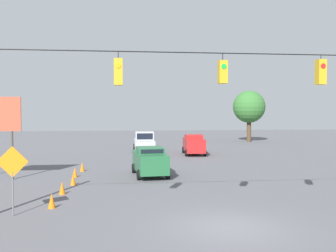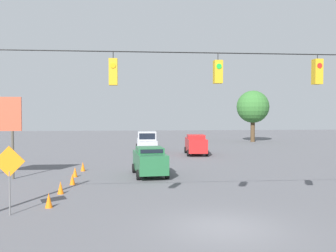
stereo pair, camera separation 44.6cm
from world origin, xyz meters
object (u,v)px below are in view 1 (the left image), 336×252
object	(u,v)px
traffic_cone_second	(62,188)
tree_horizon_left	(249,107)
traffic_cone_fourth	(75,172)
work_zone_sign	(12,167)
sedan_green_withflow_mid	(150,161)
traffic_cone_third	(73,179)
pickup_truck_silver_withflow_deep	(144,142)
traffic_cone_fifth	(82,167)
traffic_cone_nearest	(52,201)
overhead_signal_span	(222,105)
sedan_red_oncoming_deep	(194,144)

from	to	relation	value
traffic_cone_second	tree_horizon_left	xyz separation A→B (m)	(-20.37, -31.24, 4.53)
traffic_cone_fourth	work_zone_sign	size ratio (longest dim) A/B	0.23
sedan_green_withflow_mid	traffic_cone_third	distance (m)	5.33
pickup_truck_silver_withflow_deep	traffic_cone_third	world-z (taller)	pickup_truck_silver_withflow_deep
traffic_cone_third	traffic_cone_fifth	world-z (taller)	same
traffic_cone_nearest	work_zone_sign	size ratio (longest dim) A/B	0.23
overhead_signal_span	pickup_truck_silver_withflow_deep	xyz separation A→B (m)	(1.80, -25.76, -3.51)
traffic_cone_fifth	overhead_signal_span	bearing A→B (deg)	118.30
sedan_red_oncoming_deep	sedan_green_withflow_mid	xyz separation A→B (m)	(5.05, 11.63, -0.04)
pickup_truck_silver_withflow_deep	sedan_green_withflow_mid	bearing A→B (deg)	88.62
traffic_cone_nearest	work_zone_sign	bearing A→B (deg)	38.32
overhead_signal_span	traffic_cone_second	distance (m)	9.69
pickup_truck_silver_withflow_deep	sedan_green_withflow_mid	xyz separation A→B (m)	(0.37, 15.46, 0.01)
pickup_truck_silver_withflow_deep	tree_horizon_left	xyz separation A→B (m)	(-15.19, -10.75, 3.88)
sedan_green_withflow_mid	sedan_red_oncoming_deep	bearing A→B (deg)	-113.48
traffic_cone_nearest	traffic_cone_third	bearing A→B (deg)	-92.24
traffic_cone_third	tree_horizon_left	bearing A→B (deg)	-124.97
sedan_green_withflow_mid	pickup_truck_silver_withflow_deep	bearing A→B (deg)	-91.38
traffic_cone_fourth	work_zone_sign	xyz separation A→B (m)	(1.28, 8.82, 1.66)
sedan_red_oncoming_deep	work_zone_sign	world-z (taller)	work_zone_sign
overhead_signal_span	traffic_cone_second	world-z (taller)	overhead_signal_span
traffic_cone_nearest	traffic_cone_fourth	xyz separation A→B (m)	(0.04, -7.77, 0.00)
sedan_green_withflow_mid	traffic_cone_second	bearing A→B (deg)	46.21
pickup_truck_silver_withflow_deep	traffic_cone_third	size ratio (longest dim) A/B	7.99
traffic_cone_fourth	tree_horizon_left	xyz separation A→B (m)	(-20.40, -26.24, 4.53)
sedan_red_oncoming_deep	tree_horizon_left	bearing A→B (deg)	-125.77
traffic_cone_nearest	traffic_cone_third	world-z (taller)	same
overhead_signal_span	pickup_truck_silver_withflow_deep	distance (m)	26.06
overhead_signal_span	traffic_cone_fifth	xyz separation A→B (m)	(6.83, -12.68, -4.16)
overhead_signal_span	traffic_cone_nearest	distance (m)	8.50
overhead_signal_span	traffic_cone_fourth	bearing A→B (deg)	-55.68
overhead_signal_span	traffic_cone_third	distance (m)	11.06
sedan_green_withflow_mid	traffic_cone_nearest	distance (m)	9.18
traffic_cone_nearest	traffic_cone_fourth	size ratio (longest dim) A/B	1.00
traffic_cone_third	sedan_green_withflow_mid	bearing A→B (deg)	-150.43
traffic_cone_fifth	work_zone_sign	world-z (taller)	work_zone_sign
traffic_cone_nearest	traffic_cone_third	size ratio (longest dim) A/B	1.00
traffic_cone_second	tree_horizon_left	size ratio (longest dim) A/B	0.09
traffic_cone_fourth	overhead_signal_span	bearing A→B (deg)	124.32
sedan_green_withflow_mid	traffic_cone_second	size ratio (longest dim) A/B	6.67
sedan_red_oncoming_deep	traffic_cone_third	bearing A→B (deg)	55.87
pickup_truck_silver_withflow_deep	traffic_cone_nearest	world-z (taller)	pickup_truck_silver_withflow_deep
sedan_green_withflow_mid	traffic_cone_second	distance (m)	6.99
traffic_cone_fourth	tree_horizon_left	distance (m)	33.54
sedan_green_withflow_mid	traffic_cone_fifth	distance (m)	5.27
overhead_signal_span	sedan_red_oncoming_deep	world-z (taller)	overhead_signal_span
overhead_signal_span	pickup_truck_silver_withflow_deep	bearing A→B (deg)	-86.00
traffic_cone_nearest	tree_horizon_left	size ratio (longest dim) A/B	0.09
overhead_signal_span	sedan_green_withflow_mid	world-z (taller)	overhead_signal_span
sedan_green_withflow_mid	traffic_cone_nearest	world-z (taller)	sedan_green_withflow_mid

